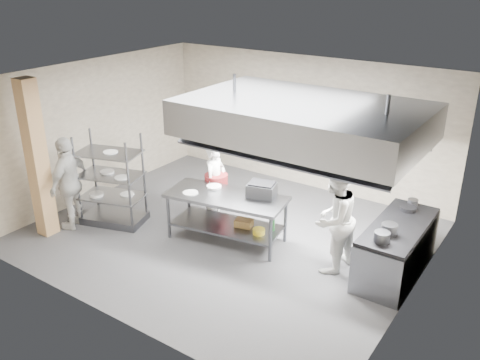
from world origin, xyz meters
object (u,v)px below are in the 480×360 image
Objects in this scene: chef_line at (334,219)px; griddle at (262,190)px; island at (227,218)px; cooking_range at (396,250)px; pass_rack at (111,180)px; stockpot at (389,229)px; chef_head at (216,183)px; chef_plating at (70,183)px.

chef_line reaches higher than griddle.
island is 3.05m from cooking_range.
pass_rack is at bearing -165.67° from cooking_range.
stockpot is at bearing -95.44° from cooking_range.
chef_line is at bearing -152.66° from cooking_range.
stockpot is at bearing 104.16° from chef_line.
chef_head is at bearing 175.81° from stockpot.
chef_line is (2.68, -0.34, 0.12)m from chef_head.
island is 8.87× the size of stockpot.
chef_line is at bearing -175.01° from stockpot.
chef_plating is at bearing -148.68° from pass_rack.
chef_line is (2.03, 0.19, 0.48)m from island.
chef_head is 0.87× the size of chef_line.
island is 1.19× the size of chef_plating.
chef_plating is at bearing -165.17° from stockpot.
chef_line is at bearing -4.28° from island.
stockpot is at bearing -4.42° from island.
chef_head is 2.70m from chef_line.
chef_head is at bearing -177.72° from cooking_range.
island is at bearing 99.17° from chef_plating.
griddle is at bearing -86.36° from chef_line.
island is at bearing -75.36° from chef_line.
pass_rack is 0.77m from chef_plating.
island is 1.18× the size of chef_line.
chef_line is 1.49m from griddle.
stockpot reaches higher than island.
cooking_range is at bearing 93.66° from chef_plating.
chef_plating reaches higher than stockpot.
chef_line is 3.78× the size of griddle.
pass_rack is at bearing 124.02° from chef_plating.
pass_rack reaches higher than stockpot.
chef_line is at bearing -102.65° from chef_head.
pass_rack is at bearing -175.22° from griddle.
chef_line reaches higher than chef_head.
cooking_range is 1.07× the size of chef_line.
griddle is at bearing 21.94° from island.
pass_rack reaches higher than cooking_range.
griddle is at bearing -104.75° from chef_head.
stockpot is (3.58, -0.26, 0.17)m from chef_head.
griddle is (3.35, 1.58, 0.11)m from chef_plating.
chef_plating is at bearing -169.40° from griddle.
pass_rack reaches higher than chef_head.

